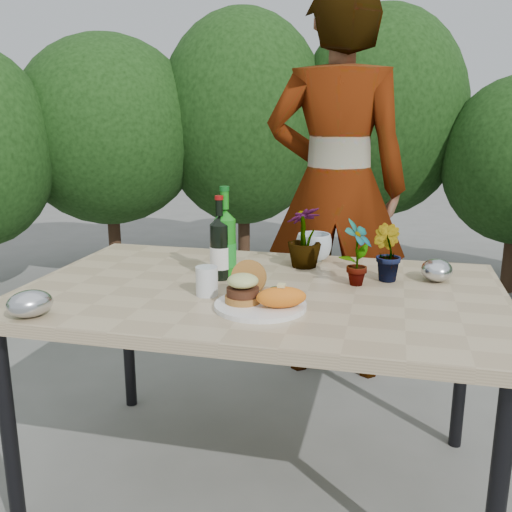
% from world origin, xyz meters
% --- Properties ---
extents(ground, '(80.00, 80.00, 0.00)m').
position_xyz_m(ground, '(0.00, 0.00, 0.00)').
color(ground, slate).
rests_on(ground, ground).
extents(patio_table, '(1.60, 1.00, 0.75)m').
position_xyz_m(patio_table, '(0.00, 0.00, 0.69)').
color(patio_table, tan).
rests_on(patio_table, ground).
extents(shrub_hedge, '(6.75, 5.11, 2.15)m').
position_xyz_m(shrub_hedge, '(0.06, 1.75, 1.14)').
color(shrub_hedge, '#382316').
rests_on(shrub_hedge, ground).
extents(dinner_plate, '(0.28, 0.28, 0.01)m').
position_xyz_m(dinner_plate, '(0.04, -0.20, 0.76)').
color(dinner_plate, white).
rests_on(dinner_plate, patio_table).
extents(burger_stack, '(0.11, 0.16, 0.11)m').
position_xyz_m(burger_stack, '(-0.01, -0.18, 0.81)').
color(burger_stack, '#B7722D').
rests_on(burger_stack, dinner_plate).
extents(sweet_potato, '(0.17, 0.12, 0.06)m').
position_xyz_m(sweet_potato, '(0.11, -0.22, 0.80)').
color(sweet_potato, orange).
rests_on(sweet_potato, dinner_plate).
extents(grilled_veg, '(0.08, 0.05, 0.03)m').
position_xyz_m(grilled_veg, '(0.06, -0.11, 0.78)').
color(grilled_veg, olive).
rests_on(grilled_veg, dinner_plate).
extents(wine_bottle, '(0.07, 0.07, 0.30)m').
position_xyz_m(wine_bottle, '(-0.17, 0.07, 0.86)').
color(wine_bottle, black).
rests_on(wine_bottle, patio_table).
extents(sparkling_water, '(0.08, 0.08, 0.33)m').
position_xyz_m(sparkling_water, '(-0.15, 0.09, 0.87)').
color(sparkling_water, '#167C16').
rests_on(sparkling_water, patio_table).
extents(plastic_cup, '(0.07, 0.07, 0.09)m').
position_xyz_m(plastic_cup, '(-0.15, -0.12, 0.80)').
color(plastic_cup, silver).
rests_on(plastic_cup, patio_table).
extents(seedling_left, '(0.13, 0.14, 0.23)m').
position_xyz_m(seedling_left, '(0.31, 0.10, 0.86)').
color(seedling_left, '#306021').
rests_on(seedling_left, patio_table).
extents(seedling_mid, '(0.14, 0.14, 0.20)m').
position_xyz_m(seedling_mid, '(0.40, 0.19, 0.85)').
color(seedling_mid, '#2D5A1F').
rests_on(seedling_mid, patio_table).
extents(seedling_right, '(0.18, 0.18, 0.23)m').
position_xyz_m(seedling_right, '(0.10, 0.30, 0.87)').
color(seedling_right, '#1E561D').
rests_on(seedling_right, patio_table).
extents(blue_bowl, '(0.16, 0.16, 0.11)m').
position_xyz_m(blue_bowl, '(0.12, 0.40, 0.81)').
color(blue_bowl, silver).
rests_on(blue_bowl, patio_table).
extents(foil_packet_left, '(0.17, 0.17, 0.08)m').
position_xyz_m(foil_packet_left, '(-0.59, -0.43, 0.79)').
color(foil_packet_left, '#B7BABE').
rests_on(foil_packet_left, patio_table).
extents(foil_packet_right, '(0.11, 0.13, 0.08)m').
position_xyz_m(foil_packet_right, '(0.58, 0.22, 0.79)').
color(foil_packet_right, silver).
rests_on(foil_packet_right, patio_table).
extents(person, '(0.73, 0.50, 1.93)m').
position_xyz_m(person, '(0.14, 1.04, 0.96)').
color(person, '#9B6C4D').
rests_on(person, ground).
extents(terracotta_pot, '(0.17, 0.17, 0.14)m').
position_xyz_m(terracotta_pot, '(-1.33, 2.09, 0.07)').
color(terracotta_pot, '#AD5E2C').
rests_on(terracotta_pot, ground).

